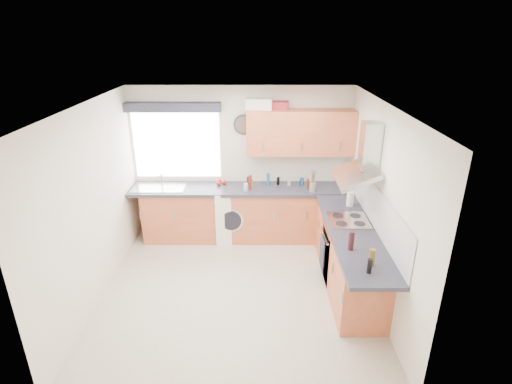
{
  "coord_description": "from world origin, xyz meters",
  "views": [
    {
      "loc": [
        0.26,
        -4.53,
        3.31
      ],
      "look_at": [
        0.25,
        0.85,
        1.1
      ],
      "focal_mm": 28.0,
      "sensor_mm": 36.0,
      "label": 1
    }
  ],
  "objects_px": {
    "extractor_hood": "(362,160)",
    "washing_machine": "(232,213)",
    "upper_cabinets": "(301,132)",
    "oven": "(345,252)"
  },
  "relations": [
    {
      "from": "washing_machine",
      "to": "oven",
      "type": "bearing_deg",
      "value": -47.09
    },
    {
      "from": "oven",
      "to": "extractor_hood",
      "type": "distance_m",
      "value": 1.35
    },
    {
      "from": "extractor_hood",
      "to": "washing_machine",
      "type": "relative_size",
      "value": 0.87
    },
    {
      "from": "upper_cabinets",
      "to": "washing_machine",
      "type": "relative_size",
      "value": 1.9
    },
    {
      "from": "extractor_hood",
      "to": "upper_cabinets",
      "type": "xyz_separation_m",
      "value": [
        -0.65,
        1.33,
        0.03
      ]
    },
    {
      "from": "upper_cabinets",
      "to": "washing_machine",
      "type": "distance_m",
      "value": 1.75
    },
    {
      "from": "oven",
      "to": "extractor_hood",
      "type": "xyz_separation_m",
      "value": [
        0.1,
        -0.0,
        1.34
      ]
    },
    {
      "from": "oven",
      "to": "washing_machine",
      "type": "distance_m",
      "value": 2.05
    },
    {
      "from": "extractor_hood",
      "to": "upper_cabinets",
      "type": "distance_m",
      "value": 1.48
    },
    {
      "from": "upper_cabinets",
      "to": "washing_machine",
      "type": "height_order",
      "value": "upper_cabinets"
    }
  ]
}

